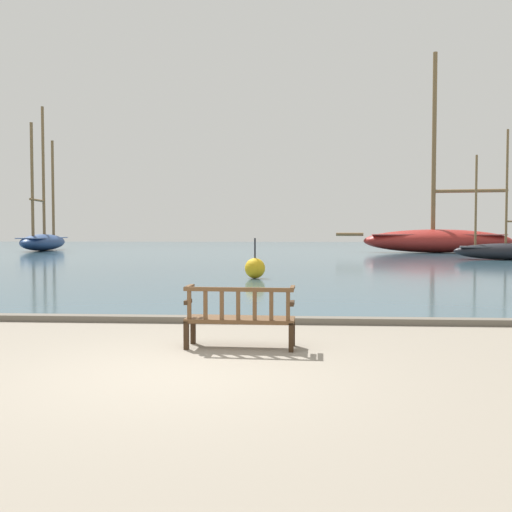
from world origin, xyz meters
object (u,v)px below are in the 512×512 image
Objects in this scene: sailboat_centre_channel at (44,239)px; channel_buoy at (255,268)px; sailboat_far_port at (436,238)px; sailboat_mid_port at (509,249)px; park_bench at (240,317)px.

sailboat_centre_channel is 34.52m from channel_buoy.
channel_buoy is (-12.51, -25.24, -0.74)m from sailboat_far_port.
sailboat_mid_port is 0.61× the size of sailboat_centre_channel.
sailboat_far_port is (32.65, -2.78, 0.10)m from sailboat_centre_channel.
sailboat_far_port reaches higher than sailboat_centre_channel.
sailboat_far_port is at bearing 63.65° from channel_buoy.
sailboat_centre_channel is 32.77m from sailboat_far_port.
channel_buoy is at bearing -116.35° from sailboat_far_port.
channel_buoy is (-13.81, -13.94, -0.25)m from sailboat_mid_port.
sailboat_mid_port reaches higher than park_bench.
park_bench is 28.74m from sailboat_mid_port.
channel_buoy is at bearing -134.72° from sailboat_mid_port.
sailboat_centre_channel is at bearing 117.60° from park_bench.
park_bench is 0.11× the size of sailboat_far_port.
sailboat_far_port is 10.90× the size of channel_buoy.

